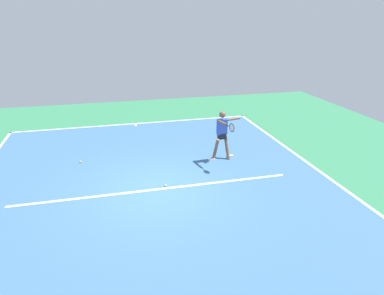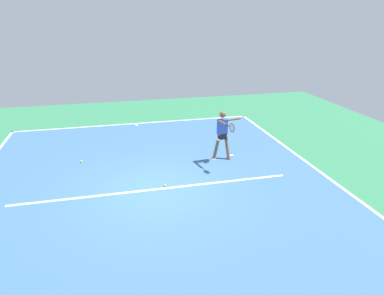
# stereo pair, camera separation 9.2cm
# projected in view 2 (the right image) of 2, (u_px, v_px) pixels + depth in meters

# --- Properties ---
(ground_plane) EXTENTS (23.08, 23.08, 0.00)m
(ground_plane) POSITION_uv_depth(u_px,v_px,m) (156.00, 190.00, 10.20)
(ground_plane) COLOR #2D754C
(court_surface) EXTENTS (10.98, 13.82, 0.00)m
(court_surface) POSITION_uv_depth(u_px,v_px,m) (156.00, 190.00, 10.20)
(court_surface) COLOR #38608E
(court_surface) RESTS_ON ground_plane
(court_line_baseline_near) EXTENTS (10.98, 0.10, 0.01)m
(court_line_baseline_near) POSITION_uv_depth(u_px,v_px,m) (136.00, 123.00, 16.42)
(court_line_baseline_near) COLOR white
(court_line_baseline_near) RESTS_ON ground_plane
(court_line_sideline_left) EXTENTS (0.10, 13.82, 0.01)m
(court_line_sideline_left) POSITION_uv_depth(u_px,v_px,m) (320.00, 172.00, 11.38)
(court_line_sideline_left) COLOR white
(court_line_sideline_left) RESTS_ON ground_plane
(court_line_service) EXTENTS (8.24, 0.10, 0.01)m
(court_line_service) POSITION_uv_depth(u_px,v_px,m) (156.00, 189.00, 10.26)
(court_line_service) COLOR white
(court_line_service) RESTS_ON ground_plane
(court_line_centre_mark) EXTENTS (0.10, 0.30, 0.01)m
(court_line_centre_mark) POSITION_uv_depth(u_px,v_px,m) (137.00, 125.00, 16.24)
(court_line_centre_mark) COLOR white
(court_line_centre_mark) RESTS_ON ground_plane
(tennis_player) EXTENTS (1.20, 1.31, 1.78)m
(tennis_player) POSITION_uv_depth(u_px,v_px,m) (223.00, 132.00, 12.02)
(tennis_player) COLOR brown
(tennis_player) RESTS_ON ground_plane
(tennis_ball_far_corner) EXTENTS (0.07, 0.07, 0.07)m
(tennis_ball_far_corner) POSITION_uv_depth(u_px,v_px,m) (81.00, 161.00, 12.12)
(tennis_ball_far_corner) COLOR #CCE033
(tennis_ball_far_corner) RESTS_ON ground_plane
(tennis_ball_by_baseline) EXTENTS (0.07, 0.07, 0.07)m
(tennis_ball_by_baseline) POSITION_uv_depth(u_px,v_px,m) (165.00, 185.00, 10.44)
(tennis_ball_by_baseline) COLOR yellow
(tennis_ball_by_baseline) RESTS_ON ground_plane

